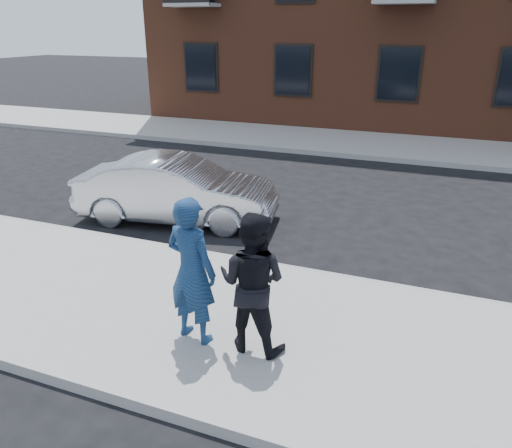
% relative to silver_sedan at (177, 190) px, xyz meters
% --- Properties ---
extents(ground, '(100.00, 100.00, 0.00)m').
position_rel_silver_sedan_xyz_m(ground, '(2.97, -3.00, -0.66)').
color(ground, black).
rests_on(ground, ground).
extents(near_sidewalk, '(50.00, 3.50, 0.15)m').
position_rel_silver_sedan_xyz_m(near_sidewalk, '(2.97, -3.25, -0.59)').
color(near_sidewalk, '#98948F').
rests_on(near_sidewalk, ground).
extents(near_curb, '(50.00, 0.10, 0.15)m').
position_rel_silver_sedan_xyz_m(near_curb, '(2.97, -1.45, -0.59)').
color(near_curb, '#999691').
rests_on(near_curb, ground).
extents(far_sidewalk, '(50.00, 3.50, 0.15)m').
position_rel_silver_sedan_xyz_m(far_sidewalk, '(2.97, 8.25, -0.59)').
color(far_sidewalk, '#98948F').
rests_on(far_sidewalk, ground).
extents(far_curb, '(50.00, 0.10, 0.15)m').
position_rel_silver_sedan_xyz_m(far_curb, '(2.97, 6.45, -0.59)').
color(far_curb, '#999691').
rests_on(far_curb, ground).
extents(silver_sedan, '(4.21, 2.09, 1.33)m').
position_rel_silver_sedan_xyz_m(silver_sedan, '(0.00, 0.00, 0.00)').
color(silver_sedan, '#B7BABF').
rests_on(silver_sedan, ground).
extents(man_hoodie, '(0.75, 0.58, 1.85)m').
position_rel_silver_sedan_xyz_m(man_hoodie, '(2.39, -3.75, 0.41)').
color(man_hoodie, navy).
rests_on(man_hoodie, near_sidewalk).
extents(man_peacoat, '(0.86, 0.68, 1.73)m').
position_rel_silver_sedan_xyz_m(man_peacoat, '(3.13, -3.65, 0.35)').
color(man_peacoat, black).
rests_on(man_peacoat, near_sidewalk).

